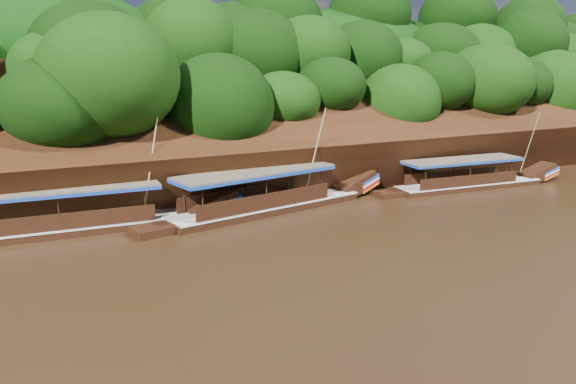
{
  "coord_description": "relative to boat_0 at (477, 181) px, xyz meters",
  "views": [
    {
      "loc": [
        -15.36,
        -22.5,
        9.21
      ],
      "look_at": [
        -0.38,
        7.0,
        1.33
      ],
      "focal_mm": 35.0,
      "sensor_mm": 36.0,
      "label": 1
    }
  ],
  "objects": [
    {
      "name": "ground",
      "position": [
        -15.15,
        -7.02,
        -0.5
      ],
      "size": [
        160.0,
        160.0,
        0.0
      ],
      "primitive_type": "plane",
      "color": "black",
      "rests_on": "ground"
    },
    {
      "name": "riverbank",
      "position": [
        -15.17,
        15.7,
        1.39
      ],
      "size": [
        120.0,
        30.06,
        19.4
      ],
      "color": "black",
      "rests_on": "ground"
    },
    {
      "name": "boat_0",
      "position": [
        0.0,
        0.0,
        0.0
      ],
      "size": [
        13.78,
        3.51,
        5.9
      ],
      "rotation": [
        0.0,
        0.0,
        -0.09
      ],
      "color": "black",
      "rests_on": "ground"
    },
    {
      "name": "boat_1",
      "position": [
        -15.72,
        1.05,
        0.1
      ],
      "size": [
        15.63,
        5.02,
        6.78
      ],
      "rotation": [
        0.0,
        0.0,
        0.19
      ],
      "color": "black",
      "rests_on": "ground"
    },
    {
      "name": "boat_2",
      "position": [
        -26.71,
        1.77,
        0.07
      ],
      "size": [
        16.14,
        3.19,
        6.48
      ],
      "rotation": [
        0.0,
        0.0,
        -0.06
      ],
      "color": "black",
      "rests_on": "ground"
    },
    {
      "name": "reeds",
      "position": [
        -19.26,
        2.55,
        0.41
      ],
      "size": [
        49.85,
        2.66,
        2.14
      ],
      "color": "#1E5E17",
      "rests_on": "ground"
    }
  ]
}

